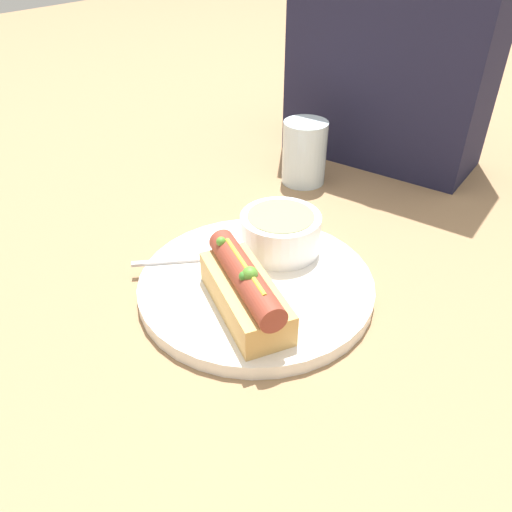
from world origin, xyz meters
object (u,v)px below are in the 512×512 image
drinking_glass (304,153)px  seated_diner (396,28)px  hot_dog (245,290)px  soup_bowl (280,231)px  spoon (216,257)px

drinking_glass → seated_diner: size_ratio=0.20×
hot_dog → soup_bowl: (-0.04, 0.12, -0.00)m
soup_bowl → drinking_glass: 0.24m
drinking_glass → soup_bowl: bearing=-66.2°
drinking_glass → seated_diner: (0.06, 0.17, 0.17)m
soup_bowl → spoon: size_ratio=0.89×
seated_diner → drinking_glass: bearing=-108.5°
hot_dog → drinking_glass: (-0.13, 0.34, 0.01)m
spoon → soup_bowl: bearing=8.7°
hot_dog → soup_bowl: size_ratio=1.49×
seated_diner → hot_dog: bearing=-82.0°
hot_dog → drinking_glass: 0.36m
hot_dog → soup_bowl: bearing=137.6°
spoon → hot_dog: bearing=-75.3°
drinking_glass → spoon: bearing=-81.5°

